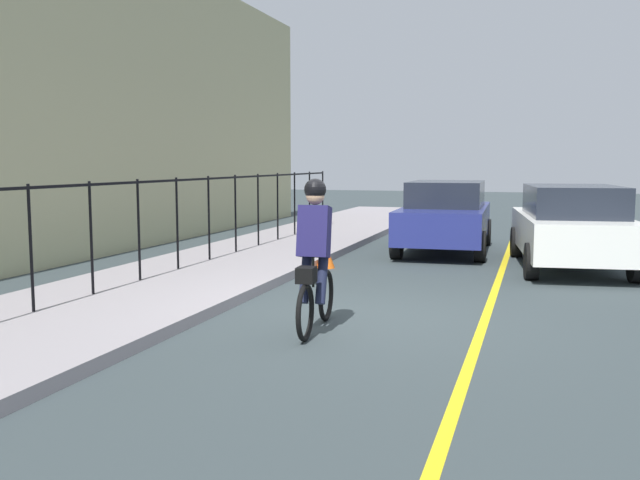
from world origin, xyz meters
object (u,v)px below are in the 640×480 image
cyclist_lead (315,256)px  parked_sedan_rear (445,215)px  traffic_cone_near (326,255)px  patrol_sedan (571,225)px

cyclist_lead → parked_sedan_rear: size_ratio=0.41×
cyclist_lead → traffic_cone_near: (4.91, 1.35, -0.66)m
patrol_sedan → traffic_cone_near: (-1.28, 4.45, -0.58)m
patrol_sedan → parked_sedan_rear: size_ratio=1.03×
cyclist_lead → patrol_sedan: bearing=-30.5°
patrol_sedan → traffic_cone_near: bearing=99.5°
traffic_cone_near → parked_sedan_rear: bearing=-30.3°
parked_sedan_rear → patrol_sedan: bearing=51.8°
cyclist_lead → patrol_sedan: (6.19, -3.10, -0.09)m
cyclist_lead → patrol_sedan: 6.92m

